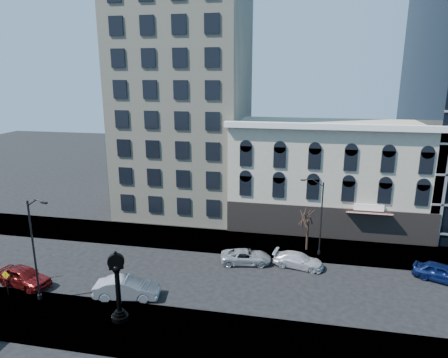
% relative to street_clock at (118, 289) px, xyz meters
% --- Properties ---
extents(ground, '(160.00, 160.00, 0.00)m').
position_rel_street_clock_xyz_m(ground, '(3.42, 7.29, -2.54)').
color(ground, black).
rests_on(ground, ground).
extents(sidewalk_far, '(160.00, 6.00, 0.12)m').
position_rel_street_clock_xyz_m(sidewalk_far, '(3.42, 15.29, -2.48)').
color(sidewalk_far, gray).
rests_on(sidewalk_far, ground).
extents(sidewalk_near, '(160.00, 6.00, 0.12)m').
position_rel_street_clock_xyz_m(sidewalk_near, '(3.42, -0.71, -2.48)').
color(sidewalk_near, gray).
rests_on(sidewalk_near, ground).
extents(cream_tower, '(15.90, 15.40, 42.50)m').
position_rel_street_clock_xyz_m(cream_tower, '(-2.69, 26.17, 16.78)').
color(cream_tower, '#BEB499').
rests_on(cream_tower, ground).
extents(victorian_row, '(22.60, 11.19, 12.50)m').
position_rel_street_clock_xyz_m(victorian_row, '(15.42, 23.18, 3.45)').
color(victorian_row, '#B8B198').
rests_on(victorian_row, ground).
extents(street_clock, '(1.22, 1.22, 5.36)m').
position_rel_street_clock_xyz_m(street_clock, '(0.00, 0.00, 0.00)').
color(street_clock, black).
rests_on(street_clock, sidewalk_near).
extents(street_lamp_near, '(2.17, 0.89, 8.63)m').
position_rel_street_clock_xyz_m(street_lamp_near, '(-6.81, 1.09, 4.09)').
color(street_lamp_near, black).
rests_on(street_lamp_near, sidewalk_near).
extents(street_lamp_far, '(2.02, 0.31, 7.78)m').
position_rel_street_clock_xyz_m(street_lamp_far, '(13.87, 13.86, 3.45)').
color(street_lamp_far, black).
rests_on(street_lamp_far, sidewalk_far).
extents(bare_tree_far, '(2.94, 2.94, 5.04)m').
position_rel_street_clock_xyz_m(bare_tree_far, '(13.24, 14.79, 1.38)').
color(bare_tree_far, '#2F1F17').
rests_on(bare_tree_far, sidewalk_far).
extents(warning_sign, '(0.69, 0.05, 2.13)m').
position_rel_street_clock_xyz_m(warning_sign, '(-10.25, 1.29, -0.96)').
color(warning_sign, black).
rests_on(warning_sign, sidewalk_near).
extents(car_near_a, '(5.27, 3.08, 1.68)m').
position_rel_street_clock_xyz_m(car_near_a, '(-10.12, 3.07, -1.70)').
color(car_near_a, maroon).
rests_on(car_near_a, ground).
extents(car_near_b, '(5.34, 2.63, 1.69)m').
position_rel_street_clock_xyz_m(car_near_b, '(-0.80, 2.99, -1.70)').
color(car_near_b, '#A5A8AD').
rests_on(car_near_b, ground).
extents(car_far_a, '(5.03, 2.97, 1.31)m').
position_rel_street_clock_xyz_m(car_far_a, '(7.62, 10.82, -1.89)').
color(car_far_a, '#A5A8AD').
rests_on(car_far_a, ground).
extents(car_far_b, '(4.89, 2.70, 1.34)m').
position_rel_street_clock_xyz_m(car_far_b, '(12.48, 11.03, -1.87)').
color(car_far_b, silver).
rests_on(car_far_b, ground).
extents(car_far_c, '(4.92, 3.52, 1.56)m').
position_rel_street_clock_xyz_m(car_far_c, '(24.64, 10.79, -1.77)').
color(car_far_c, '#0C194C').
rests_on(car_far_c, ground).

